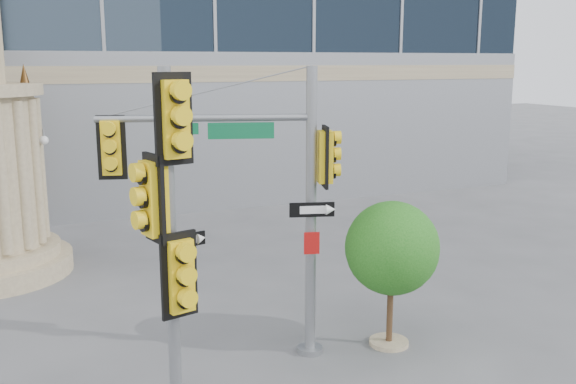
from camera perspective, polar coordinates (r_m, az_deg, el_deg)
name	(u,v)px	position (r m, az deg, el deg)	size (l,w,h in m)	color
ground	(338,382)	(12.04, 4.49, -16.50)	(120.00, 120.00, 0.00)	#545456
main_signal_pole	(258,182)	(11.93, -2.71, 0.91)	(4.21, 1.59, 5.57)	slate
secondary_signal_pole	(170,217)	(10.16, -10.48, -2.16)	(1.03, 0.74, 5.58)	slate
street_tree	(393,252)	(12.91, 9.32, -5.25)	(1.91, 1.86, 2.97)	gray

